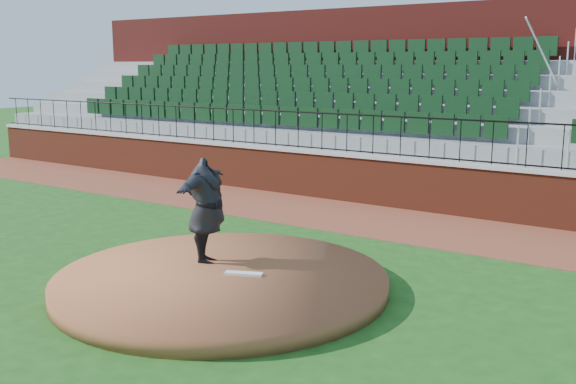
% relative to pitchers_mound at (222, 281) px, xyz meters
% --- Properties ---
extents(ground, '(90.00, 90.00, 0.00)m').
position_rel_pitchers_mound_xyz_m(ground, '(-0.00, 0.40, -0.12)').
color(ground, '#1B4D16').
rests_on(ground, ground).
extents(warning_track, '(34.00, 3.20, 0.01)m').
position_rel_pitchers_mound_xyz_m(warning_track, '(-0.00, 5.80, -0.12)').
color(warning_track, brown).
rests_on(warning_track, ground).
extents(field_wall, '(34.00, 0.35, 1.20)m').
position_rel_pitchers_mound_xyz_m(field_wall, '(-0.00, 7.40, 0.47)').
color(field_wall, maroon).
rests_on(field_wall, ground).
extents(wall_cap, '(34.00, 0.45, 0.10)m').
position_rel_pitchers_mound_xyz_m(wall_cap, '(-0.00, 7.40, 1.12)').
color(wall_cap, '#B7B7B7').
rests_on(wall_cap, field_wall).
extents(wall_railing, '(34.00, 0.05, 1.00)m').
position_rel_pitchers_mound_xyz_m(wall_railing, '(-0.00, 7.40, 1.67)').
color(wall_railing, black).
rests_on(wall_railing, wall_cap).
extents(seating_stands, '(34.00, 5.10, 4.60)m').
position_rel_pitchers_mound_xyz_m(seating_stands, '(-0.00, 10.12, 2.18)').
color(seating_stands, gray).
rests_on(seating_stands, ground).
extents(concourse_wall, '(34.00, 0.50, 5.50)m').
position_rel_pitchers_mound_xyz_m(concourse_wall, '(-0.00, 12.92, 2.62)').
color(concourse_wall, maroon).
rests_on(concourse_wall, ground).
extents(pitchers_mound, '(5.38, 5.38, 0.25)m').
position_rel_pitchers_mound_xyz_m(pitchers_mound, '(0.00, 0.00, 0.00)').
color(pitchers_mound, brown).
rests_on(pitchers_mound, ground).
extents(pitching_rubber, '(0.62, 0.38, 0.04)m').
position_rel_pitchers_mound_xyz_m(pitching_rubber, '(0.33, 0.16, 0.15)').
color(pitching_rubber, white).
rests_on(pitching_rubber, pitchers_mound).
extents(pitcher, '(1.51, 2.26, 1.81)m').
position_rel_pitchers_mound_xyz_m(pitcher, '(-0.64, 0.38, 1.03)').
color(pitcher, black).
rests_on(pitcher, pitchers_mound).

